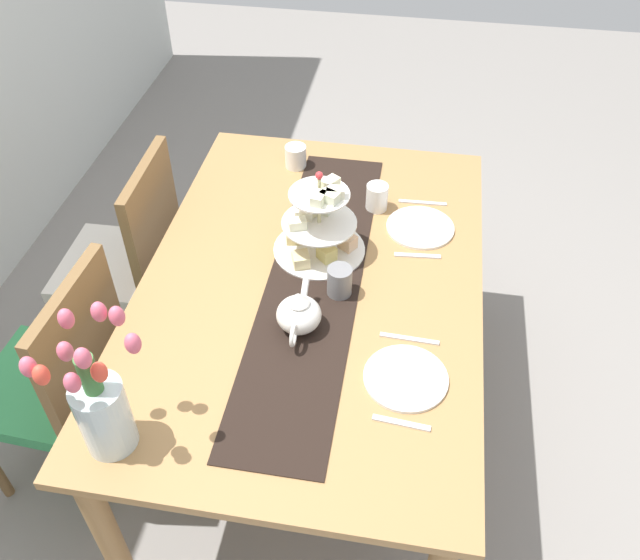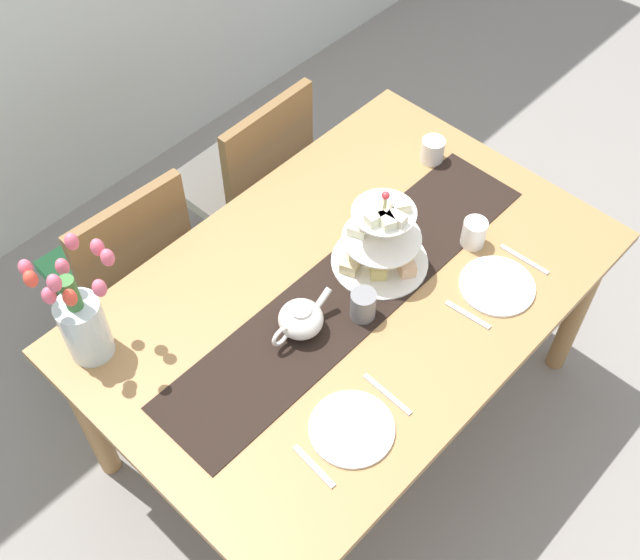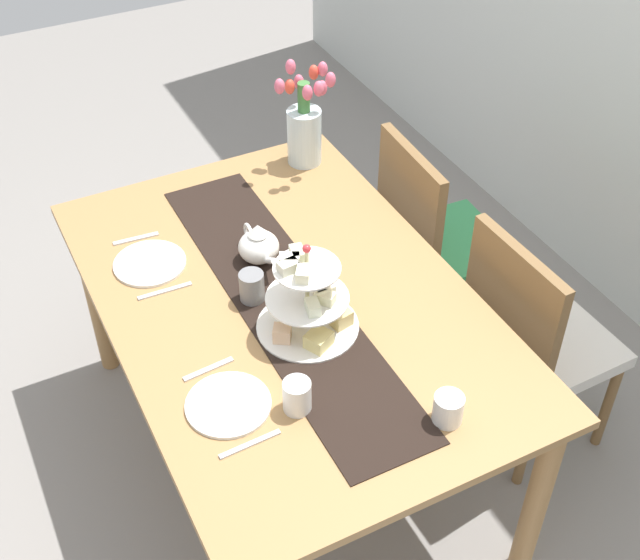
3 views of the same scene
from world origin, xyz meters
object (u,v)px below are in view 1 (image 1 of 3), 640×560
tiered_cake_stand (319,227)px  fork_right (417,256)px  cream_jug (296,156)px  tulip_vase (100,403)px  teapot (299,314)px  knife_left (409,339)px  fork_left (401,423)px  mug_white_text (377,197)px  chair_right (131,255)px  mug_grey (340,281)px  chair_left (62,377)px  dinner_plate_left (406,378)px  dinner_plate_right (420,227)px  knife_right (423,203)px  dining_table (312,302)px

tiered_cake_stand → fork_right: (0.02, -0.32, -0.09)m
cream_jug → tulip_vase: bearing=170.4°
teapot → tulip_vase: tulip_vase is taller
tulip_vase → knife_left: tulip_vase is taller
fork_right → fork_left: bearing=180.0°
teapot → knife_left: teapot is taller
teapot → mug_white_text: size_ratio=2.51×
chair_right → mug_grey: (-0.33, -0.85, 0.30)m
chair_left → mug_white_text: size_ratio=9.58×
dinner_plate_left → mug_white_text: mug_white_text is taller
chair_right → knife_left: bearing=-114.1°
dinner_plate_right → mug_grey: bearing=147.7°
dinner_plate_left → mug_white_text: bearing=12.1°
chair_right → teapot: bearing=-123.0°
chair_left → dinner_plate_right: bearing=-59.6°
fork_left → fork_right: same height
tulip_vase → knife_right: (1.11, -0.70, -0.15)m
fork_left → knife_left: (0.29, 0.00, 0.00)m
dinner_plate_left → mug_white_text: (0.74, 0.16, 0.04)m
chair_right → fork_left: 1.35m
tiered_cake_stand → teapot: size_ratio=1.28×
tulip_vase → cream_jug: tulip_vase is taller
mug_grey → teapot: bearing=149.9°
dinner_plate_left → knife_left: (0.14, 0.00, -0.00)m
chair_right → teapot: (-0.49, -0.75, 0.31)m
chair_right → tiered_cake_stand: (-0.14, -0.75, 0.35)m
chair_right → dinner_plate_left: 1.27m
cream_jug → dinner_plate_right: size_ratio=0.37×
dinner_plate_left → fork_right: (0.51, 0.00, -0.00)m
chair_left → tiered_cake_stand: bearing=-58.4°
teapot → dinner_plate_left: teapot is taller
knife_left → knife_right: size_ratio=1.00×
cream_jug → dinner_plate_left: (-0.96, -0.49, -0.04)m
dining_table → dinner_plate_right: dinner_plate_right is taller
cream_jug → knife_right: (-0.16, -0.49, -0.04)m
teapot → knife_left: bearing=-88.4°
dinner_plate_right → knife_right: size_ratio=1.35×
teapot → dinner_plate_right: size_ratio=1.04×
chair_right → dinner_plate_left: (-0.63, -1.07, 0.26)m
cream_jug → tiered_cake_stand: bearing=-160.2°
mug_grey → mug_white_text: (0.45, -0.07, -0.00)m
dining_table → dinner_plate_right: (0.31, -0.32, 0.10)m
knife_left → fork_right: (0.36, 0.00, 0.00)m
knife_right → teapot: bearing=154.3°
fork_left → knife_left: bearing=0.0°
tulip_vase → mug_white_text: tulip_vase is taller
chair_right → mug_white_text: bearing=-82.6°
dinner_plate_left → chair_right: bearing=59.8°
dinner_plate_right → fork_right: (-0.14, 0.00, -0.00)m
tiered_cake_stand → dinner_plate_right: 0.37m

